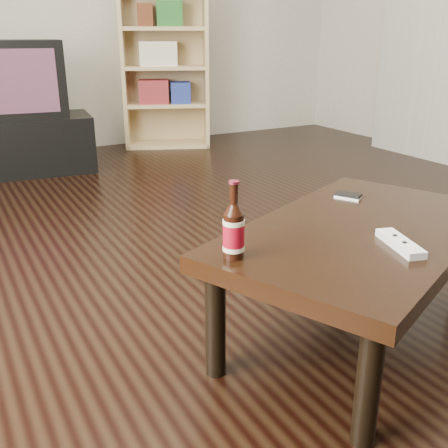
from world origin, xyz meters
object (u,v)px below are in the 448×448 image
tv (12,79)px  phone (348,195)px  tv_stand (21,145)px  coffee_table (360,242)px  beer_bottle (234,231)px  remote (400,243)px  bookshelf (164,64)px

tv → phone: tv is taller
phone → tv_stand: bearing=78.1°
tv → coffee_table: 2.96m
tv → beer_bottle: tv is taller
tv → coffee_table: tv is taller
remote → bookshelf: bearing=95.5°
phone → tv: bearing=78.1°
coffee_table → remote: size_ratio=5.91×
tv → bookshelf: size_ratio=0.54×
tv → remote: bearing=-72.0°
bookshelf → coffee_table: bookshelf is taller
tv_stand → phone: size_ratio=9.45×
bookshelf → phone: 3.07m
bookshelf → phone: bookshelf is taller
tv_stand → beer_bottle: size_ratio=4.64×
tv_stand → remote: remote is taller
coffee_table → remote: (-0.02, -0.18, 0.06)m
coffee_table → remote: 0.19m
coffee_table → beer_bottle: size_ratio=5.55×
phone → bookshelf: bearing=51.4°
beer_bottle → remote: (0.46, -0.17, -0.07)m
tv → remote: size_ratio=3.64×
phone → remote: 0.48m
phone → remote: remote is taller
tv → coffee_table: bearing=-71.0°
bookshelf → coffee_table: (-0.71, -3.27, -0.37)m
bookshelf → remote: bookshelf is taller
beer_bottle → phone: bearing=22.5°
tv_stand → coffee_table: 2.94m
tv_stand → tv: tv is taller
tv_stand → coffee_table: size_ratio=0.84×
tv_stand → beer_bottle: beer_bottle is taller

